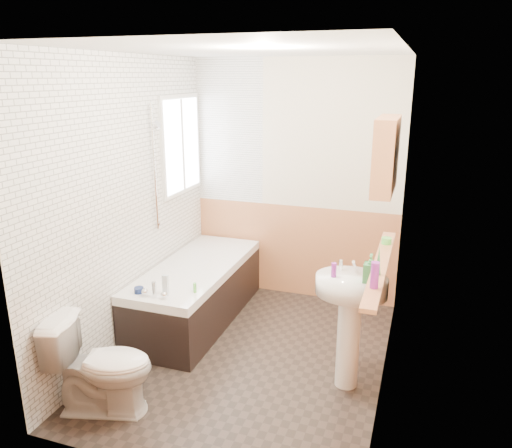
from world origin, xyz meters
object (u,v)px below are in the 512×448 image
(bathtub, at_px, (197,291))
(medicine_cabinet, at_px, (386,155))
(toilet, at_px, (102,366))
(sink, at_px, (350,309))
(pine_shelf, at_px, (381,265))

(bathtub, relative_size, medicine_cabinet, 3.11)
(toilet, bearing_deg, sink, -76.51)
(toilet, bearing_deg, pine_shelf, -80.44)
(pine_shelf, relative_size, medicine_cabinet, 2.69)
(sink, xyz_separation_m, medicine_cabinet, (0.17, 0.04, 1.16))
(bathtub, height_order, sink, sink)
(toilet, relative_size, pine_shelf, 0.48)
(sink, bearing_deg, bathtub, 159.77)
(pine_shelf, bearing_deg, sink, 167.04)
(bathtub, height_order, medicine_cabinet, medicine_cabinet)
(bathtub, distance_m, medicine_cabinet, 2.37)
(toilet, height_order, pine_shelf, pine_shelf)
(toilet, xyz_separation_m, pine_shelf, (1.80, 0.82, 0.68))
(sink, height_order, medicine_cabinet, medicine_cabinet)
(pine_shelf, bearing_deg, bathtub, 159.42)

